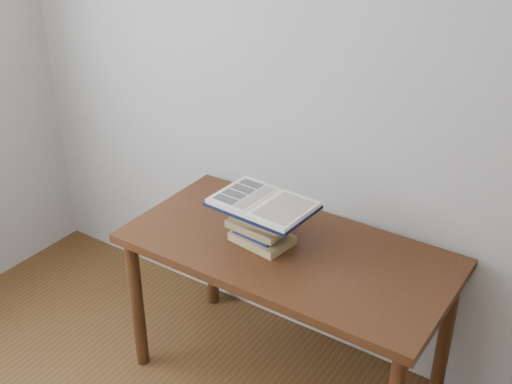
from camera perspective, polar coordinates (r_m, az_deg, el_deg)
The scene contains 3 objects.
desk at distance 2.71m, azimuth 2.78°, elevation -6.62°, with size 1.36×0.68×0.73m.
book_stack at distance 2.64m, azimuth 0.53°, elevation -2.70°, with size 0.27×0.20×0.18m.
open_book at distance 2.56m, azimuth 0.64°, elevation -1.05°, with size 0.41×0.30×0.03m.
Camera 1 is at (1.17, -0.54, 2.18)m, focal length 45.00 mm.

